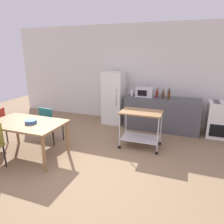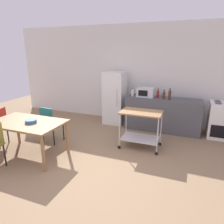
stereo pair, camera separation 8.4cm
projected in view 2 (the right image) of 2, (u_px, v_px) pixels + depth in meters
The scene contains 14 objects.
ground_plane at pixel (91, 171), 3.76m from camera, with size 12.00×12.00×0.00m, color #8C7051.
back_wall at pixel (138, 74), 6.21m from camera, with size 8.40×0.12×2.90m, color silver.
kitchen_counter at pixel (163, 114), 5.64m from camera, with size 2.00×0.64×0.90m, color #4C4C51.
dining_table at pixel (27, 125), 4.16m from camera, with size 1.50×0.90×0.75m.
chair_teal at pixel (50, 122), 4.83m from camera, with size 0.44×0.44×0.89m.
stove_oven at pixel (221, 120), 5.15m from camera, with size 0.60×0.61×0.92m.
refrigerator at pixel (115, 98), 6.14m from camera, with size 0.60×0.63×1.55m.
kitchen_cart at pixel (141, 123), 4.56m from camera, with size 0.91×0.57×0.85m.
bottle_soy_sauce at pixel (133, 93), 5.77m from camera, with size 0.08×0.08×0.23m.
microwave at pixel (146, 92), 5.68m from camera, with size 0.46×0.35×0.26m.
bottle_olive_oil at pixel (158, 94), 5.57m from camera, with size 0.07×0.07×0.25m.
bottle_hot_sauce at pixel (164, 95), 5.44m from camera, with size 0.07×0.07×0.25m.
bottle_sparkling_water at pixel (170, 95), 5.34m from camera, with size 0.07×0.07×0.30m.
fruit_bowl at pixel (31, 121), 4.06m from camera, with size 0.22×0.22×0.07m, color #33598C.
Camera 2 is at (1.56, -2.93, 2.12)m, focal length 32.76 mm.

